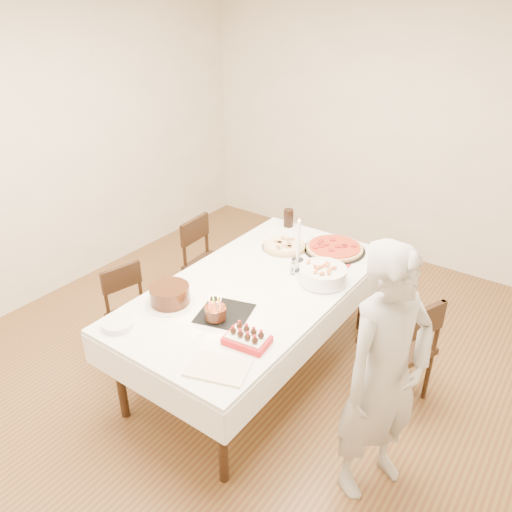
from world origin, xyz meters
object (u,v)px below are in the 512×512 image
Objects in this scene: chair_right_savory at (396,346)px; cola_glass at (288,218)px; chair_left_dessert at (136,317)px; person at (384,377)px; taper_candle at (298,244)px; chair_left_savory at (213,266)px; strawberry_box at (247,339)px; pizza_white at (284,246)px; pasta_bowl at (323,275)px; pizza_pepperoni at (334,248)px; birthday_cake at (215,308)px; dining_table at (256,328)px; layer_cake at (170,295)px.

chair_right_savory is 5.36× the size of cola_glass.
chair_left_dessert is 2.01m from person.
taper_candle is at bearing 76.50° from person.
taper_candle reaches higher than cola_glass.
chair_left_savory is 0.80m from cola_glass.
pizza_white is at bearing 112.77° from strawberry_box.
cola_glass is (-0.21, 0.38, 0.06)m from pizza_white.
taper_candle is (-0.25, 0.06, 0.15)m from pasta_bowl.
person is at bearing -52.31° from pizza_pepperoni.
taper_candle is 0.88m from birthday_cake.
birthday_cake is (-0.08, -0.86, -0.13)m from taper_candle.
chair_left_dessert is (-1.78, -0.79, -0.04)m from chair_right_savory.
strawberry_box reaches higher than chair_left_dessert.
strawberry_box is (1.16, -1.04, 0.36)m from chair_left_savory.
strawberry_box reaches higher than pizza_pepperoni.
cola_glass reaches higher than pasta_bowl.
taper_candle is at bearing -159.51° from chair_right_savory.
person reaches higher than chair_right_savory.
birthday_cake is (0.03, -0.49, 0.46)m from dining_table.
person reaches higher than pizza_pepperoni.
taper_candle is at bearing -101.65° from pizza_pepperoni.
strawberry_box is (-0.61, -0.91, 0.36)m from chair_right_savory.
person reaches higher than cola_glass.
chair_left_savory is at bearing 131.70° from birthday_cake.
chair_left_dessert is at bearing 114.77° from person.
chair_left_dessert is 1.66m from pizza_pepperoni.
pizza_pepperoni is (1.02, 0.33, 0.35)m from chair_left_savory.
dining_table is 13.42× the size of cola_glass.
pasta_bowl is at bearing 40.66° from dining_table.
layer_cake reaches higher than strawberry_box.
chair_right_savory is 1.01× the size of chair_left_savory.
person is (1.14, -0.41, 0.42)m from dining_table.
birthday_cake reaches higher than chair_left_savory.
taper_candle is at bearing 63.77° from layer_cake.
dining_table is 14.88× the size of birthday_cake.
pasta_bowl is (0.16, -0.49, 0.04)m from pizza_pepperoni.
person is at bearing -38.14° from pizza_white.
pizza_white is 2.60× the size of birthday_cake.
taper_candle is at bearing 72.97° from dining_table.
cola_glass is 1.51m from layer_cake.
pizza_white is 0.75× the size of pizza_pepperoni.
person reaches higher than chair_left_dessert.
strawberry_box reaches higher than pizza_white.
pasta_bowl is (-0.59, -0.03, 0.39)m from chair_right_savory.
chair_right_savory is at bearing 34.08° from layer_cake.
layer_cake is (-0.33, -0.53, 0.44)m from dining_table.
layer_cake is (-0.70, -0.84, 0.00)m from pasta_bowl.
cola_glass is at bearing 176.60° from chair_right_savory.
pizza_white is 0.44m from cola_glass.
pizza_pepperoni is at bearing 61.66° from person.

